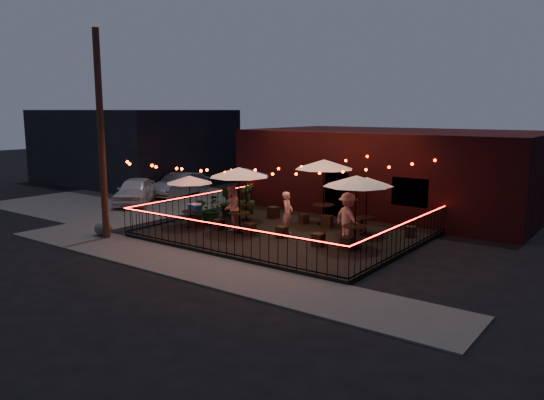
{
  "coord_description": "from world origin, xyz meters",
  "views": [
    {
      "loc": [
        11.92,
        -14.99,
        5.0
      ],
      "look_at": [
        -0.7,
        2.0,
        1.39
      ],
      "focal_mm": 35.0,
      "sensor_mm": 36.0,
      "label": 1
    }
  ],
  "objects": [
    {
      "name": "boulder",
      "position": [
        -5.82,
        -2.43,
        0.32
      ],
      "size": [
        1.03,
        0.96,
        0.65
      ],
      "primitive_type": "ellipsoid",
      "rotation": [
        0.0,
        0.0,
        0.37
      ],
      "color": "#3F403B",
      "rests_on": "ground"
    },
    {
      "name": "patron_c",
      "position": [
        2.78,
        2.0,
        1.08
      ],
      "size": [
        1.38,
        1.1,
        1.87
      ],
      "primitive_type": "imported",
      "rotation": [
        0.0,
        0.0,
        2.75
      ],
      "color": "tan",
      "rests_on": "patio"
    },
    {
      "name": "fence_front",
      "position": [
        0.0,
        -2.0,
        0.66
      ],
      "size": [
        10.0,
        0.04,
        1.04
      ],
      "color": "black",
      "rests_on": "patio"
    },
    {
      "name": "cafe_table_2",
      "position": [
        -1.47,
        0.85,
        2.55
      ],
      "size": [
        2.93,
        2.93,
        2.63
      ],
      "rotation": [
        0.0,
        0.0,
        0.27
      ],
      "color": "black",
      "rests_on": "patio"
    },
    {
      "name": "festoon_lights",
      "position": [
        -1.01,
        1.7,
        2.52
      ],
      "size": [
        10.02,
        8.72,
        1.32
      ],
      "color": "red",
      "rests_on": "ground"
    },
    {
      "name": "bistro_chair_9",
      "position": [
        3.28,
        1.05,
        0.39
      ],
      "size": [
        0.44,
        0.44,
        0.48
      ],
      "primitive_type": "cube",
      "rotation": [
        0.0,
        0.0,
        3.24
      ],
      "color": "black",
      "rests_on": "patio"
    },
    {
      "name": "bistro_chair_1",
      "position": [
        -2.49,
        0.75,
        0.36
      ],
      "size": [
        0.36,
        0.36,
        0.42
      ],
      "primitive_type": "cube",
      "rotation": [
        0.0,
        0.0,
        3.13
      ],
      "color": "black",
      "rests_on": "patio"
    },
    {
      "name": "bistro_chair_2",
      "position": [
        -4.15,
        3.4,
        0.38
      ],
      "size": [
        0.41,
        0.41,
        0.46
      ],
      "primitive_type": "cube",
      "rotation": [
        0.0,
        0.0,
        -0.07
      ],
      "color": "black",
      "rests_on": "patio"
    },
    {
      "name": "bistro_chair_11",
      "position": [
        4.32,
        4.22,
        0.36
      ],
      "size": [
        0.44,
        0.44,
        0.42
      ],
      "primitive_type": "cube",
      "rotation": [
        0.0,
        0.0,
        3.43
      ],
      "color": "black",
      "rests_on": "patio"
    },
    {
      "name": "bistro_chair_4",
      "position": [
        -0.86,
        0.75,
        0.38
      ],
      "size": [
        0.44,
        0.44,
        0.46
      ],
      "primitive_type": "cube",
      "rotation": [
        0.0,
        0.0,
        -0.15
      ],
      "color": "black",
      "rests_on": "patio"
    },
    {
      "name": "sidewalk",
      "position": [
        0.0,
        -3.25,
        0.03
      ],
      "size": [
        18.0,
        2.5,
        0.05
      ],
      "primitive_type": "cube",
      "color": "#3F3C3A",
      "rests_on": "ground"
    },
    {
      "name": "brick_building",
      "position": [
        1.0,
        9.99,
        2.0
      ],
      "size": [
        14.0,
        8.0,
        4.0
      ],
      "color": "#3B1012",
      "rests_on": "ground"
    },
    {
      "name": "patio",
      "position": [
        0.0,
        2.0,
        0.07
      ],
      "size": [
        10.0,
        8.0,
        0.15
      ],
      "primitive_type": "cube",
      "color": "black",
      "rests_on": "ground"
    },
    {
      "name": "fence_left",
      "position": [
        -5.0,
        2.0,
        0.66
      ],
      "size": [
        0.04,
        8.0,
        1.04
      ],
      "rotation": [
        0.0,
        0.0,
        1.57
      ],
      "color": "black",
      "rests_on": "patio"
    },
    {
      "name": "fence_right",
      "position": [
        5.0,
        2.0,
        0.66
      ],
      "size": [
        0.04,
        8.0,
        1.04
      ],
      "rotation": [
        0.0,
        0.0,
        1.57
      ],
      "color": "black",
      "rests_on": "patio"
    },
    {
      "name": "patron_a",
      "position": [
        0.25,
        1.74,
        1.0
      ],
      "size": [
        0.56,
        0.71,
        1.7
      ],
      "primitive_type": "imported",
      "rotation": [
        0.0,
        0.0,
        1.84
      ],
      "color": "tan",
      "rests_on": "patio"
    },
    {
      "name": "ground",
      "position": [
        0.0,
        0.0,
        0.0
      ],
      "size": [
        110.0,
        110.0,
        0.0
      ],
      "primitive_type": "plane",
      "color": "black",
      "rests_on": "ground"
    },
    {
      "name": "patron_b",
      "position": [
        -2.04,
        1.02,
        1.06
      ],
      "size": [
        0.95,
        1.06,
        1.81
      ],
      "primitive_type": "imported",
      "rotation": [
        0.0,
        0.0,
        -1.22
      ],
      "color": "tan",
      "rests_on": "patio"
    },
    {
      "name": "car_silver",
      "position": [
        -10.7,
        6.42,
        0.68
      ],
      "size": [
        2.14,
        4.34,
        1.37
      ],
      "primitive_type": "imported",
      "rotation": [
        0.0,
        0.0,
        0.17
      ],
      "color": "#A4A3AB",
      "rests_on": "ground"
    },
    {
      "name": "potted_shrub_a",
      "position": [
        -3.45,
        1.38,
        0.82
      ],
      "size": [
        1.35,
        1.22,
        1.34
      ],
      "primitive_type": "imported",
      "rotation": [
        0.0,
        0.0,
        0.16
      ],
      "color": "#0F3F0C",
      "rests_on": "patio"
    },
    {
      "name": "bistro_chair_6",
      "position": [
        -0.36,
        3.85,
        0.35
      ],
      "size": [
        0.44,
        0.44,
        0.41
      ],
      "primitive_type": "cube",
      "rotation": [
        0.0,
        0.0,
        -0.36
      ],
      "color": "black",
      "rests_on": "patio"
    },
    {
      "name": "car_white",
      "position": [
        -10.69,
        3.17,
        0.72
      ],
      "size": [
        3.89,
        4.38,
        1.43
      ],
      "primitive_type": "imported",
      "rotation": [
        0.0,
        0.0,
        0.65
      ],
      "color": "white",
      "rests_on": "ground"
    },
    {
      "name": "cafe_table_4",
      "position": [
        3.38,
        1.44,
        2.53
      ],
      "size": [
        2.56,
        2.56,
        2.6
      ],
      "rotation": [
        0.0,
        0.0,
        -0.09
      ],
      "color": "black",
      "rests_on": "patio"
    },
    {
      "name": "cafe_table_5",
      "position": [
        2.75,
        3.53,
        2.23
      ],
      "size": [
        2.66,
        2.66,
        2.28
      ],
      "rotation": [
        0.0,
        0.0,
        0.36
      ],
      "color": "black",
      "rests_on": "patio"
    },
    {
      "name": "utility_pole",
      "position": [
        -5.4,
        -2.6,
        4.0
      ],
      "size": [
        0.26,
        0.26,
        8.0
      ],
      "primitive_type": "cylinder",
      "color": "#392617",
      "rests_on": "ground"
    },
    {
      "name": "bistro_chair_8",
      "position": [
        2.19,
        0.9,
        0.38
      ],
      "size": [
        0.41,
        0.41,
        0.46
      ],
      "primitive_type": "cube",
      "rotation": [
        0.0,
        0.0,
        0.05
      ],
      "color": "black",
      "rests_on": "patio"
    },
    {
      "name": "background_building",
      "position": [
        -18.0,
        9.0,
        2.5
      ],
      "size": [
        12.0,
        9.0,
        5.0
      ],
      "primitive_type": "cube",
      "color": "black",
      "rests_on": "ground"
    },
    {
      "name": "potted_shrub_c",
      "position": [
        -3.83,
        4.2,
        0.86
      ],
      "size": [
        1.02,
        1.02,
        1.42
      ],
      "primitive_type": "imported",
      "rotation": [
        0.0,
        0.0,
        -0.36
      ],
      "color": "#123813",
      "rests_on": "patio"
    },
    {
      "name": "bistro_chair_7",
      "position": [
        0.84,
        3.8,
        0.4
      ],
      "size": [
        0.5,
        0.5,
        0.5
      ],
      "primitive_type": "cube",
      "rotation": [
        0.0,
        0.0,
        3.36
      ],
      "color": "black",
      "rests_on": "patio"
    },
    {
      "name": "bistro_chair_10",
      "position": [
        2.13,
        4.0,
        0.39
      ],
      "size": [
        0.46,
        0.46,
        0.48
      ],
      "primitive_type": "cube",
      "rotation": [
        0.0,
        0.0,
        0.14
      ],
      "color": "black",
      "rests_on": "patio"
    },
    {
      "name": "potted_shrub_b",
      "position": [
        -3.88,
        2.93,
        0.89
      ],
      "size": [
        0.84,
        0.68,
        1.48
      ],
      "primitive_type": "imported",
      "rotation": [
        0.0,
        0.0,
        -0.04
      ],
      "color": "#114011",
      "rests_on": "patio"
    },
    {
      "name": "bistro_chair_3",
      "position": [
        -2.09,
        3.99,
        0.41
      ],
      "size": [
        0.54,
        0.54,
        0.51
      ],
      "primitive_type": "cube",
      "rotation": [
        0.0,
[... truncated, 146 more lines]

